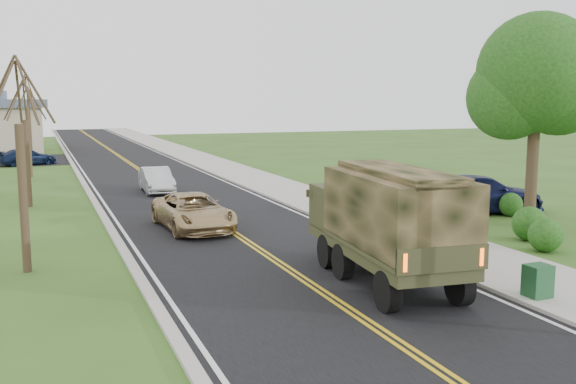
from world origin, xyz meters
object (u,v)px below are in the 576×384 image
pickup_navy (480,194)px  utility_box_near (538,281)px  sedan_silver (156,180)px  military_truck (387,217)px  suv_champagne (193,212)px

pickup_navy → utility_box_near: size_ratio=6.99×
sedan_silver → pickup_navy: 16.37m
military_truck → sedan_silver: bearing=103.4°
suv_champagne → utility_box_near: 12.95m
military_truck → sedan_silver: 19.40m
sedan_silver → pickup_navy: size_ratio=0.71×
utility_box_near → military_truck: bearing=133.0°
suv_champagne → pickup_navy: size_ratio=0.87×
sedan_silver → utility_box_near: size_ratio=4.98×
pickup_navy → utility_box_near: bearing=157.2°
pickup_navy → military_truck: bearing=139.7°
military_truck → suv_champagne: bearing=114.5°
suv_champagne → utility_box_near: bearing=-66.9°
sedan_silver → utility_box_near: bearing=-75.3°
military_truck → suv_champagne: military_truck is taller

